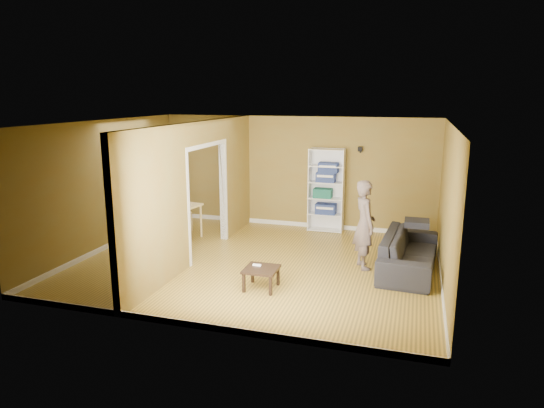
{
  "coord_description": "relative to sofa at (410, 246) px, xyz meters",
  "views": [
    {
      "loc": [
        2.73,
        -8.19,
        3.08
      ],
      "look_at": [
        0.2,
        0.2,
        1.1
      ],
      "focal_mm": 32.0,
      "sensor_mm": 36.0,
      "label": 1
    }
  ],
  "objects": [
    {
      "name": "room_shell",
      "position": [
        -2.7,
        -0.45,
        0.87
      ],
      "size": [
        6.5,
        6.5,
        6.5
      ],
      "color": "gold",
      "rests_on": "ground"
    },
    {
      "name": "sofa",
      "position": [
        0.0,
        0.0,
        0.0
      ],
      "size": [
        2.34,
        1.13,
        0.87
      ],
      "primitive_type": "imported",
      "rotation": [
        0.0,
        0.0,
        1.5
      ],
      "color": "black",
      "rests_on": "ground"
    },
    {
      "name": "paper_box_teal",
      "position": [
        -2.0,
        2.11,
        0.45
      ],
      "size": [
        0.41,
        0.27,
        0.21
      ],
      "primitive_type": "cube",
      "color": "#185D5D",
      "rests_on": "bookshelf"
    },
    {
      "name": "wall_speaker",
      "position": [
        -1.2,
        2.24,
        1.47
      ],
      "size": [
        0.1,
        0.1,
        0.1
      ],
      "primitive_type": "cube",
      "color": "black",
      "rests_on": "room_shell"
    },
    {
      "name": "person",
      "position": [
        -0.8,
        -0.14,
        0.52
      ],
      "size": [
        0.85,
        0.78,
        1.9
      ],
      "primitive_type": "imported",
      "rotation": [
        0.0,
        0.0,
        2.0
      ],
      "color": "slate",
      "rests_on": "ground"
    },
    {
      "name": "bookshelf",
      "position": [
        -1.92,
        2.16,
        0.52
      ],
      "size": [
        0.8,
        0.35,
        1.9
      ],
      "color": "white",
      "rests_on": "ground"
    },
    {
      "name": "chair_far",
      "position": [
        -5.04,
        1.08,
        0.02
      ],
      "size": [
        0.45,
        0.45,
        0.91
      ],
      "primitive_type": null,
      "rotation": [
        0.0,
        0.0,
        3.05
      ],
      "color": "tan",
      "rests_on": "ground"
    },
    {
      "name": "chair_left",
      "position": [
        -5.76,
        0.47,
        0.07
      ],
      "size": [
        0.55,
        0.55,
        1.01
      ],
      "primitive_type": null,
      "rotation": [
        0.0,
        0.0,
        -1.35
      ],
      "color": "tan",
      "rests_on": "ground"
    },
    {
      "name": "paper_box_navy_c",
      "position": [
        -1.88,
        2.11,
        1.05
      ],
      "size": [
        0.44,
        0.28,
        0.22
      ],
      "primitive_type": "cube",
      "color": "#161848",
      "rests_on": "bookshelf"
    },
    {
      "name": "coffee_table",
      "position": [
        -2.27,
        -1.62,
        -0.13
      ],
      "size": [
        0.53,
        0.53,
        0.35
      ],
      "rotation": [
        0.0,
        0.0,
        0.01
      ],
      "color": "#362316",
      "rests_on": "ground"
    },
    {
      "name": "paper_box_navy_a",
      "position": [
        -1.91,
        2.11,
        0.09
      ],
      "size": [
        0.46,
        0.3,
        0.24
      ],
      "primitive_type": "cube",
      "color": "navy",
      "rests_on": "bookshelf"
    },
    {
      "name": "chair_near",
      "position": [
        -5.06,
        -0.13,
        0.03
      ],
      "size": [
        0.45,
        0.45,
        0.92
      ],
      "primitive_type": null,
      "rotation": [
        0.0,
        0.0,
        0.07
      ],
      "color": "#CCAB88",
      "rests_on": "ground"
    },
    {
      "name": "paper_box_navy_b",
      "position": [
        -1.93,
        2.11,
        0.82
      ],
      "size": [
        0.43,
        0.28,
        0.22
      ],
      "primitive_type": "cube",
      "color": "navy",
      "rests_on": "bookshelf"
    },
    {
      "name": "dining_table",
      "position": [
        -5.06,
        0.53,
        0.25
      ],
      "size": [
        1.21,
        0.81,
        0.76
      ],
      "rotation": [
        0.0,
        0.0,
        -0.16
      ],
      "color": "#EFD67D",
      "rests_on": "ground"
    },
    {
      "name": "partition",
      "position": [
        -3.9,
        -0.45,
        0.87
      ],
      "size": [
        0.22,
        5.5,
        2.6
      ],
      "primitive_type": null,
      "color": "olive",
      "rests_on": "ground"
    },
    {
      "name": "game_controller",
      "position": [
        -2.37,
        -1.54,
        -0.06
      ],
      "size": [
        0.14,
        0.04,
        0.03
      ],
      "primitive_type": "cube",
      "color": "white",
      "rests_on": "coffee_table"
    }
  ]
}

